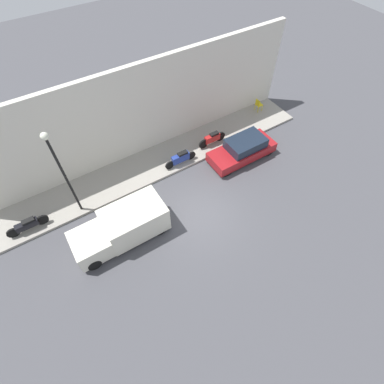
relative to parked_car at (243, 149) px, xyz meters
The scene contains 10 objects.
ground_plane 5.03m from the parked_car, 116.25° to the left, with size 60.00×60.00×0.00m, color #47474C.
sidewalk 5.07m from the parked_car, 62.72° to the left, with size 2.61×19.43×0.15m.
building_facade 6.23m from the parked_car, 49.93° to the left, with size 0.30×19.43×5.63m.
parked_car is the anchor object (origin of this frame).
delivery_van 8.50m from the parked_car, 98.59° to the left, with size 1.85×4.58×1.72m.
motorcycle_blue 3.77m from the parked_car, 68.08° to the left, with size 0.30×2.04×0.83m.
motorcycle_black 12.36m from the parked_car, 82.86° to the left, with size 0.30×2.02×0.74m.
motorcycle_red 2.06m from the parked_car, 27.95° to the left, with size 0.30×1.91×0.82m.
streetlamp 10.19m from the parked_car, 81.80° to the left, with size 0.34×0.34×5.24m.
cafe_chair 4.64m from the parked_car, 51.41° to the right, with size 0.40×0.40×0.92m.
Camera 1 is at (-7.18, 5.03, 13.25)m, focal length 28.00 mm.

